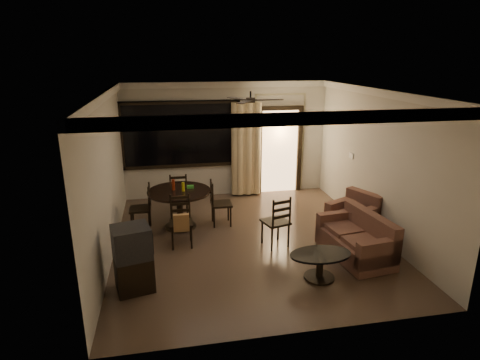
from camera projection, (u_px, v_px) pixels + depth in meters
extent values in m
plane|color=#7F6651|center=(249.00, 240.00, 7.69)|extent=(5.50, 5.50, 0.00)
plane|color=beige|center=(227.00, 140.00, 9.85)|extent=(5.00, 0.00, 5.00)
plane|color=beige|center=(299.00, 233.00, 4.69)|extent=(5.00, 0.00, 5.00)
plane|color=beige|center=(107.00, 177.00, 6.83)|extent=(0.00, 5.50, 5.50)
plane|color=beige|center=(377.00, 163.00, 7.71)|extent=(0.00, 5.50, 5.50)
plane|color=white|center=(251.00, 91.00, 6.85)|extent=(5.50, 5.50, 0.00)
cube|color=black|center=(181.00, 135.00, 9.57)|extent=(2.70, 0.04, 1.45)
cylinder|color=black|center=(184.00, 101.00, 9.27)|extent=(3.20, 0.03, 0.03)
cube|color=#FFC684|center=(280.00, 152.00, 10.15)|extent=(0.91, 0.03, 2.08)
cube|color=white|center=(351.00, 156.00, 8.73)|extent=(0.02, 0.18, 0.12)
cylinder|color=black|center=(251.00, 95.00, 6.87)|extent=(0.03, 0.03, 0.12)
cylinder|color=black|center=(251.00, 100.00, 6.90)|extent=(0.16, 0.16, 0.08)
cylinder|color=black|center=(179.00, 191.00, 8.05)|extent=(1.27, 1.27, 0.04)
cylinder|color=black|center=(180.00, 209.00, 8.16)|extent=(0.13, 0.13, 0.74)
cylinder|color=black|center=(181.00, 226.00, 8.27)|extent=(0.63, 0.63, 0.03)
cylinder|color=maroon|center=(173.00, 185.00, 8.04)|extent=(0.06, 0.06, 0.22)
cylinder|color=gold|center=(183.00, 187.00, 7.98)|extent=(0.06, 0.06, 0.18)
cube|color=#2B8A29|center=(190.00, 187.00, 8.19)|extent=(0.14, 0.10, 0.05)
cube|color=black|center=(140.00, 209.00, 8.02)|extent=(0.43, 0.43, 0.04)
cube|color=black|center=(221.00, 204.00, 8.28)|extent=(0.43, 0.43, 0.04)
cube|color=black|center=(181.00, 223.00, 7.34)|extent=(0.43, 0.43, 0.04)
cube|color=tan|center=(181.00, 223.00, 7.10)|extent=(0.28, 0.08, 0.32)
cube|color=black|center=(179.00, 194.00, 8.90)|extent=(0.43, 0.43, 0.04)
cube|color=black|center=(134.00, 273.00, 6.00)|extent=(0.63, 0.59, 0.54)
cube|color=black|center=(131.00, 242.00, 5.85)|extent=(0.63, 0.59, 0.48)
cube|color=black|center=(150.00, 239.00, 5.95)|extent=(0.11, 0.38, 0.33)
cube|color=#4E2D24|center=(354.00, 247.00, 6.99)|extent=(0.94, 1.52, 0.36)
cube|color=#4E2D24|center=(370.00, 229.00, 6.99)|extent=(0.36, 1.45, 0.58)
cube|color=#4E2D24|center=(378.00, 254.00, 6.36)|extent=(0.78, 0.26, 0.45)
cube|color=#4E2D24|center=(336.00, 223.00, 7.51)|extent=(0.78, 0.26, 0.45)
cube|color=#4E2D24|center=(353.00, 236.00, 6.91)|extent=(0.69, 1.32, 0.11)
cube|color=#4E2D24|center=(352.00, 224.00, 7.89)|extent=(1.05, 1.05, 0.37)
cube|color=#4E2D24|center=(364.00, 206.00, 7.96)|extent=(0.50, 0.80, 0.61)
cube|color=#4E2D24|center=(366.00, 221.00, 7.59)|extent=(0.79, 0.48, 0.47)
cube|color=#4E2D24|center=(341.00, 211.00, 8.08)|extent=(0.79, 0.48, 0.47)
cube|color=#4E2D24|center=(352.00, 215.00, 7.80)|extent=(0.76, 0.79, 0.11)
ellipsoid|color=#12154F|center=(352.00, 210.00, 7.77)|extent=(0.34, 0.28, 0.10)
ellipsoid|color=black|center=(321.00, 254.00, 6.25)|extent=(0.98, 0.59, 0.03)
cylinder|color=black|center=(320.00, 266.00, 6.31)|extent=(0.11, 0.11, 0.39)
cylinder|color=black|center=(319.00, 277.00, 6.37)|extent=(0.48, 0.48, 0.03)
cube|color=black|center=(275.00, 222.00, 7.35)|extent=(0.54, 0.54, 0.04)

